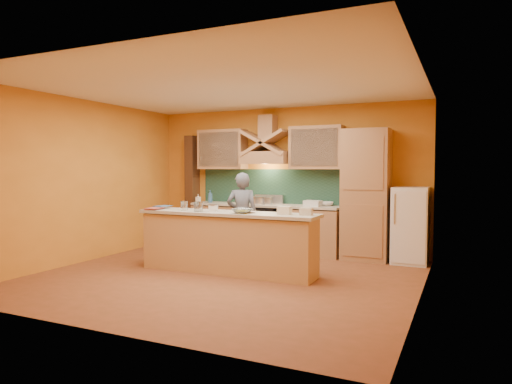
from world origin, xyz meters
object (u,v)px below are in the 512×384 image
at_px(stove, 265,228).
at_px(kitchen_scale, 213,208).
at_px(fridge, 410,225).
at_px(mixing_bowl, 242,211).
at_px(person, 242,216).

bearing_deg(stove, kitchen_scale, -90.76).
xyz_separation_m(fridge, mixing_bowl, (-2.19, -2.01, 0.33)).
bearing_deg(kitchen_scale, mixing_bowl, -19.91).
distance_m(stove, kitchen_scale, 2.02).
relative_size(stove, kitchen_scale, 7.61).
distance_m(fridge, kitchen_scale, 3.37).
bearing_deg(mixing_bowl, person, 116.48).
bearing_deg(stove, fridge, 0.00).
relative_size(fridge, mixing_bowl, 4.36).
relative_size(stove, person, 0.58).
relative_size(fridge, kitchen_scale, 10.99).
xyz_separation_m(person, mixing_bowl, (0.60, -1.20, 0.21)).
relative_size(fridge, person, 0.84).
bearing_deg(fridge, kitchen_scale, -144.49).
xyz_separation_m(fridge, person, (-2.78, -0.82, 0.12)).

